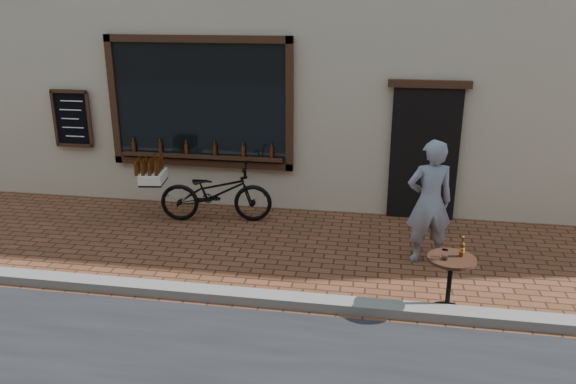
# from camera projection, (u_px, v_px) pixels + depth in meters

# --- Properties ---
(ground) EXTENTS (90.00, 90.00, 0.00)m
(ground) POSITION_uv_depth(u_px,v_px,m) (270.00, 312.00, 6.65)
(ground) COLOR #58311C
(ground) RESTS_ON ground
(kerb) EXTENTS (90.00, 0.25, 0.12)m
(kerb) POSITION_uv_depth(u_px,v_px,m) (273.00, 299.00, 6.82)
(kerb) COLOR slate
(kerb) RESTS_ON ground
(cargo_bicycle) EXTENTS (2.23, 0.92, 1.04)m
(cargo_bicycle) POSITION_uv_depth(u_px,v_px,m) (214.00, 192.00, 9.29)
(cargo_bicycle) COLOR black
(cargo_bicycle) RESTS_ON ground
(bistro_table) EXTENTS (0.55, 0.55, 0.95)m
(bistro_table) POSITION_uv_depth(u_px,v_px,m) (450.00, 273.00, 6.48)
(bistro_table) COLOR black
(bistro_table) RESTS_ON ground
(pedestrian) EXTENTS (0.72, 0.56, 1.76)m
(pedestrian) POSITION_uv_depth(u_px,v_px,m) (429.00, 202.00, 7.70)
(pedestrian) COLOR gray
(pedestrian) RESTS_ON ground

